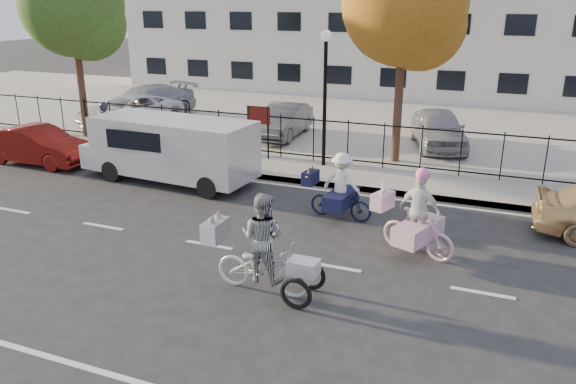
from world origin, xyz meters
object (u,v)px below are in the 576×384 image
at_px(unicorn_bike, 417,223).
at_px(lot_car_c, 283,121).
at_px(lamppost, 325,75).
at_px(white_van, 171,147).
at_px(red_sedan, 38,145).
at_px(pedestrian, 106,127).
at_px(lot_car_b, 129,111).
at_px(lot_car_d, 438,129).
at_px(zebra_trike, 263,255).
at_px(lot_car_a, 145,102).
at_px(bull_bike, 340,193).

xyz_separation_m(unicorn_bike, lot_car_c, (-6.77, 8.81, 0.05)).
xyz_separation_m(lamppost, lot_car_c, (-2.79, 3.28, -2.32)).
height_order(white_van, red_sedan, white_van).
distance_m(unicorn_bike, pedestrian, 12.49).
relative_size(unicorn_bike, red_sedan, 0.52).
relative_size(pedestrian, lot_car_b, 0.39).
xyz_separation_m(red_sedan, lot_car_d, (12.41, 6.82, 0.21)).
relative_size(lot_car_b, lot_car_c, 1.21).
distance_m(zebra_trike, lot_car_b, 15.80).
xyz_separation_m(unicorn_bike, lot_car_a, (-14.06, 9.84, 0.14)).
relative_size(white_van, lot_car_c, 1.46).
distance_m(red_sedan, lot_car_c, 9.00).
distance_m(red_sedan, lot_car_b, 5.76).
bearing_deg(red_sedan, lot_car_b, 6.76).
distance_m(bull_bike, lot_car_d, 7.99).
height_order(lot_car_c, lot_car_d, lot_car_d).
relative_size(lamppost, white_van, 0.76).
bearing_deg(zebra_trike, pedestrian, 53.45).
distance_m(white_van, red_sedan, 5.33).
xyz_separation_m(lot_car_b, lot_car_d, (12.97, 1.09, 0.05)).
xyz_separation_m(bull_bike, lot_car_a, (-11.87, 8.36, 0.19)).
xyz_separation_m(bull_bike, lot_car_c, (-4.58, 7.32, 0.10)).
bearing_deg(pedestrian, lot_car_b, -76.35).
distance_m(unicorn_bike, lot_car_b, 16.06).
distance_m(white_van, lot_car_b, 8.21).
distance_m(zebra_trike, bull_bike, 4.25).
bearing_deg(lot_car_b, lot_car_d, 25.99).
relative_size(unicorn_bike, lot_car_a, 0.40).
bearing_deg(unicorn_bike, lot_car_a, 74.91).
height_order(unicorn_bike, pedestrian, unicorn_bike).
height_order(red_sedan, pedestrian, pedestrian).
bearing_deg(white_van, lot_car_d, 48.32).
bearing_deg(lot_car_b, pedestrian, -41.71).
bearing_deg(unicorn_bike, lot_car_d, 24.82).
xyz_separation_m(lot_car_b, lot_car_c, (7.01, 0.55, -0.01)).
bearing_deg(white_van, lot_car_b, 140.19).
bearing_deg(lot_car_a, red_sedan, -65.94).
distance_m(lamppost, lot_car_a, 11.19).
height_order(lamppost, bull_bike, lamppost).
xyz_separation_m(zebra_trike, white_van, (-5.46, 5.28, 0.32)).
bearing_deg(bull_bike, lamppost, 29.64).
bearing_deg(bull_bike, pedestrian, 79.55).
bearing_deg(lot_car_c, lot_car_d, 2.08).
height_order(red_sedan, lot_car_c, lot_car_c).
relative_size(lot_car_a, lot_car_c, 1.30).
bearing_deg(white_van, unicorn_bike, -13.25).
xyz_separation_m(unicorn_bike, lot_car_b, (-13.78, 8.25, 0.06)).
relative_size(lamppost, pedestrian, 2.38).
height_order(bull_bike, lot_car_a, bull_bike).
bearing_deg(lot_car_c, unicorn_bike, -55.55).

